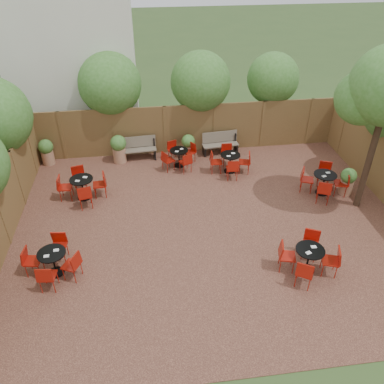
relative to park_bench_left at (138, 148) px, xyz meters
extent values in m
plane|color=#354F23|center=(2.13, -4.62, -0.48)|extent=(80.00, 80.00, 0.00)
cube|color=#3A2017|center=(2.13, -4.62, -0.47)|extent=(12.00, 10.00, 0.02)
cube|color=#4D361C|center=(2.13, 0.38, 0.52)|extent=(12.00, 0.08, 2.00)
cube|color=#4D361C|center=(-3.87, -4.62, 0.52)|extent=(0.08, 10.00, 2.00)
cube|color=beige|center=(-2.37, 3.38, 3.52)|extent=(5.00, 4.00, 8.00)
sphere|color=#356821|center=(-0.87, 1.08, 2.25)|extent=(2.41, 2.41, 2.41)
sphere|color=#356821|center=(2.63, 0.98, 2.23)|extent=(2.35, 2.35, 2.35)
sphere|color=#356821|center=(5.63, 1.18, 2.15)|extent=(2.09, 2.09, 2.09)
cylinder|color=black|center=(7.16, -4.17, 1.69)|extent=(0.24, 0.24, 4.29)
sphere|color=#356821|center=(6.66, -3.77, 3.14)|extent=(1.60, 1.60, 1.60)
cube|color=brown|center=(0.00, -0.07, -0.04)|extent=(1.47, 0.53, 0.05)
cube|color=brown|center=(0.00, 0.12, 0.21)|extent=(1.44, 0.20, 0.43)
cube|color=black|center=(-0.65, -0.07, -0.27)|extent=(0.09, 0.43, 0.38)
cube|color=black|center=(0.65, -0.07, -0.27)|extent=(0.09, 0.43, 0.38)
cube|color=brown|center=(3.31, -0.07, -0.04)|extent=(1.48, 0.57, 0.05)
cube|color=brown|center=(3.31, 0.12, 0.22)|extent=(1.45, 0.24, 0.44)
cube|color=black|center=(2.65, -0.07, -0.26)|extent=(0.10, 0.44, 0.39)
cube|color=black|center=(3.96, -0.07, -0.26)|extent=(0.10, 0.44, 0.39)
cylinder|color=black|center=(-1.90, -2.55, -0.44)|extent=(0.45, 0.45, 0.03)
cylinder|color=black|center=(-1.90, -2.55, -0.08)|extent=(0.05, 0.05, 0.72)
cylinder|color=black|center=(-1.90, -2.55, 0.29)|extent=(0.78, 0.78, 0.03)
cube|color=white|center=(-1.78, -2.47, 0.31)|extent=(0.15, 0.12, 0.02)
cube|color=white|center=(-2.00, -2.68, 0.31)|extent=(0.15, 0.12, 0.02)
cylinder|color=black|center=(6.29, -3.34, -0.44)|extent=(0.45, 0.45, 0.03)
cylinder|color=black|center=(6.29, -3.34, -0.08)|extent=(0.05, 0.05, 0.71)
cylinder|color=black|center=(6.29, -3.34, 0.28)|extent=(0.77, 0.77, 0.03)
cube|color=white|center=(6.41, -3.26, 0.31)|extent=(0.17, 0.15, 0.02)
cube|color=white|center=(6.19, -3.46, 0.31)|extent=(0.17, 0.15, 0.02)
cylinder|color=black|center=(4.37, -6.83, -0.44)|extent=(0.44, 0.44, 0.03)
cylinder|color=black|center=(4.37, -6.83, -0.09)|extent=(0.05, 0.05, 0.70)
cylinder|color=black|center=(4.37, -6.83, 0.28)|extent=(0.76, 0.76, 0.03)
cube|color=white|center=(4.49, -6.75, 0.30)|extent=(0.17, 0.14, 0.02)
cube|color=white|center=(4.27, -6.95, 0.30)|extent=(0.17, 0.14, 0.02)
cylinder|color=black|center=(-2.32, -6.05, -0.44)|extent=(0.43, 0.43, 0.03)
cylinder|color=black|center=(-2.32, -6.05, -0.10)|extent=(0.05, 0.05, 0.68)
cylinder|color=black|center=(-2.32, -6.05, 0.25)|extent=(0.74, 0.74, 0.03)
cube|color=white|center=(-2.20, -5.97, 0.27)|extent=(0.16, 0.13, 0.01)
cube|color=white|center=(-2.42, -6.16, 0.27)|extent=(0.16, 0.13, 0.01)
cylinder|color=black|center=(1.55, -0.82, -0.44)|extent=(0.40, 0.40, 0.03)
cylinder|color=black|center=(1.55, -0.82, -0.12)|extent=(0.05, 0.05, 0.64)
cylinder|color=black|center=(1.55, -0.82, 0.21)|extent=(0.70, 0.70, 0.03)
cube|color=white|center=(1.66, -0.75, 0.23)|extent=(0.15, 0.13, 0.01)
cube|color=white|center=(1.46, -0.93, 0.23)|extent=(0.15, 0.13, 0.01)
cylinder|color=black|center=(3.41, -1.49, -0.44)|extent=(0.43, 0.43, 0.03)
cylinder|color=black|center=(3.41, -1.49, -0.10)|extent=(0.05, 0.05, 0.68)
cylinder|color=black|center=(3.41, -1.49, 0.25)|extent=(0.74, 0.74, 0.03)
cube|color=white|center=(3.52, -1.41, 0.27)|extent=(0.15, 0.11, 0.01)
cube|color=white|center=(3.31, -1.61, 0.27)|extent=(0.15, 0.11, 0.01)
cylinder|color=#9B6A4D|center=(-0.73, -0.18, -0.17)|extent=(0.51, 0.51, 0.58)
sphere|color=#356821|center=(-0.73, -0.18, 0.35)|extent=(0.61, 0.61, 0.61)
cylinder|color=#9B6A4D|center=(1.99, -0.14, -0.21)|extent=(0.44, 0.44, 0.50)
sphere|color=#356821|center=(1.99, -0.14, 0.24)|extent=(0.52, 0.52, 0.52)
cylinder|color=#9B6A4D|center=(-3.48, 0.02, -0.19)|extent=(0.47, 0.47, 0.53)
sphere|color=#356821|center=(-3.48, 0.02, 0.29)|extent=(0.56, 0.56, 0.56)
cylinder|color=#9B6A4D|center=(7.08, -3.45, -0.20)|extent=(0.44, 0.44, 0.51)
sphere|color=#356821|center=(7.08, -3.45, 0.25)|extent=(0.53, 0.53, 0.53)
camera|label=1|loc=(0.31, -13.96, 7.27)|focal=36.70mm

